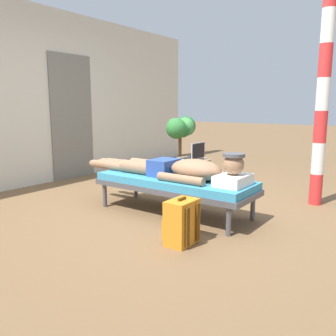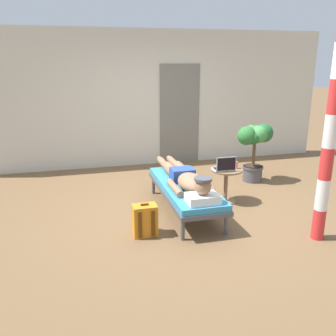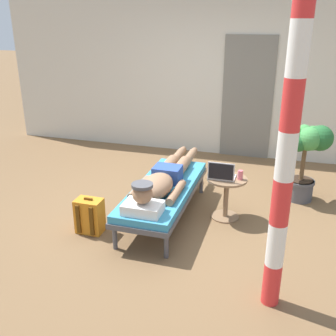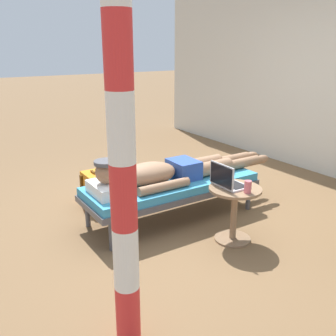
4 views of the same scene
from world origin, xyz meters
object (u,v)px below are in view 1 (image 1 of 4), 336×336
object	(u,v)px
drink_glass	(199,153)
backpack	(181,222)
lounge_chair	(174,184)
person_reclining	(178,169)
porch_post	(323,94)
laptop	(194,155)
potted_plant	(180,136)
side_table	(193,171)

from	to	relation	value
drink_glass	backpack	distance (m)	1.80
backpack	lounge_chair	bearing A→B (deg)	39.25
lounge_chair	person_reclining	world-z (taller)	person_reclining
lounge_chair	person_reclining	xyz separation A→B (m)	(0.00, -0.05, 0.17)
person_reclining	drink_glass	bearing A→B (deg)	17.02
lounge_chair	porch_post	distance (m)	2.06
laptop	drink_glass	bearing A→B (deg)	14.95
drink_glass	potted_plant	bearing A→B (deg)	47.40
potted_plant	person_reclining	bearing A→B (deg)	-146.51
backpack	potted_plant	size ratio (longest dim) A/B	0.41
person_reclining	drink_glass	distance (m)	0.91
side_table	backpack	bearing A→B (deg)	-151.23
person_reclining	laptop	xyz separation A→B (m)	(0.66, 0.21, 0.06)
laptop	porch_post	size ratio (longest dim) A/B	0.12
lounge_chair	side_table	xyz separation A→B (m)	(0.72, 0.21, 0.01)
backpack	potted_plant	bearing A→B (deg)	34.44
drink_glass	porch_post	world-z (taller)	porch_post
lounge_chair	side_table	world-z (taller)	side_table
person_reclining	porch_post	world-z (taller)	porch_post
person_reclining	porch_post	bearing A→B (deg)	-40.68
backpack	potted_plant	xyz separation A→B (m)	(2.31, 1.58, 0.52)
side_table	laptop	distance (m)	0.24
side_table	potted_plant	bearing A→B (deg)	42.21
laptop	backpack	bearing A→B (deg)	-151.82
person_reclining	potted_plant	world-z (taller)	potted_plant
lounge_chair	person_reclining	distance (m)	0.18
laptop	porch_post	bearing A→B (deg)	-63.55
backpack	porch_post	xyz separation A→B (m)	(2.04, -0.63, 1.15)
laptop	backpack	size ratio (longest dim) A/B	0.73
lounge_chair	drink_glass	bearing A→B (deg)	13.72
potted_plant	lounge_chair	bearing A→B (deg)	-147.88
lounge_chair	laptop	size ratio (longest dim) A/B	5.99
lounge_chair	backpack	xyz separation A→B (m)	(-0.70, -0.58, -0.15)
person_reclining	porch_post	distance (m)	1.95
potted_plant	drink_glass	bearing A→B (deg)	-132.60
lounge_chair	porch_post	size ratio (longest dim) A/B	0.69
lounge_chair	potted_plant	distance (m)	1.93
person_reclining	side_table	bearing A→B (deg)	19.96
side_table	potted_plant	distance (m)	1.24
person_reclining	laptop	bearing A→B (deg)	17.67
drink_glass	porch_post	xyz separation A→B (m)	(0.47, -1.42, 0.77)
lounge_chair	side_table	distance (m)	0.75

